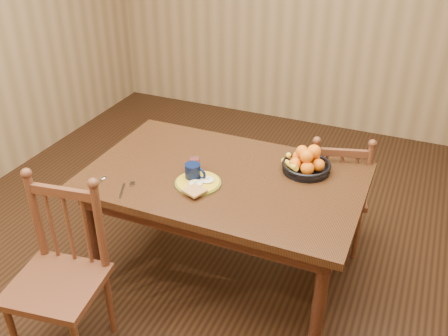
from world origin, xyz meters
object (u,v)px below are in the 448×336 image
at_px(breakfast_plate, 198,183).
at_px(dining_table, 224,188).
at_px(chair_far, 334,193).
at_px(fruit_bowl, 306,163).
at_px(chair_near, 60,277).
at_px(coffee_mug, 193,172).

bearing_deg(breakfast_plate, dining_table, 57.54).
height_order(chair_far, fruit_bowl, fruit_bowl).
relative_size(chair_far, breakfast_plate, 2.92).
distance_m(chair_far, chair_near, 1.80).
height_order(chair_near, fruit_bowl, chair_near).
bearing_deg(chair_near, chair_far, 43.34).
bearing_deg(chair_far, chair_near, 35.02).
relative_size(chair_far, chair_near, 0.90).
height_order(dining_table, chair_far, chair_far).
relative_size(dining_table, chair_far, 1.81).
distance_m(chair_far, fruit_bowl, 0.52).
bearing_deg(chair_far, coffee_mug, 27.31).
bearing_deg(chair_near, breakfast_plate, 48.25).
relative_size(dining_table, coffee_mug, 11.96).
distance_m(breakfast_plate, coffee_mug, 0.07).
relative_size(chair_near, breakfast_plate, 3.25).
bearing_deg(chair_near, coffee_mug, 52.27).
bearing_deg(chair_far, dining_table, 28.55).
bearing_deg(dining_table, chair_far, 45.15).
distance_m(dining_table, fruit_bowl, 0.51).
distance_m(dining_table, chair_near, 1.03).
distance_m(dining_table, coffee_mug, 0.23).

